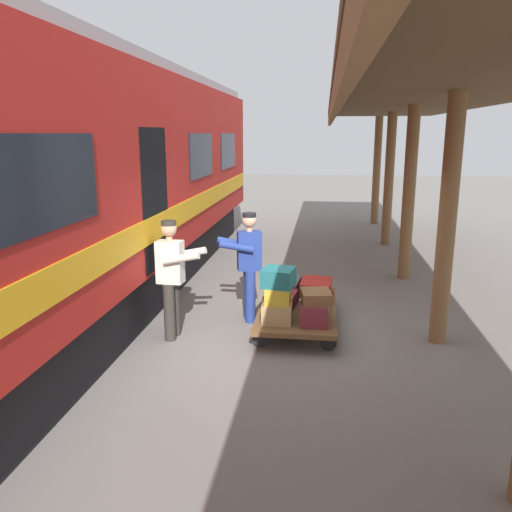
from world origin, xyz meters
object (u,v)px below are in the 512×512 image
(suitcase_slate_roller, at_px, (284,287))
(suitcase_yellow_case, at_px, (278,294))
(train_car, at_px, (56,190))
(suitcase_gray_aluminum, at_px, (315,302))
(porter_in_overalls, at_px, (248,263))
(suitcase_teal_softside, at_px, (278,277))
(luggage_cart, at_px, (298,310))
(suitcase_brown_leather, at_px, (316,297))
(suitcase_red_plastic, at_px, (316,288))
(suitcase_burgundy_valise, at_px, (314,312))
(suitcase_maroon_trunk, at_px, (281,300))
(suitcase_tan_vintage, at_px, (277,311))
(porter_by_door, at_px, (172,275))

(suitcase_slate_roller, distance_m, suitcase_yellow_case, 1.25)
(suitcase_yellow_case, bearing_deg, train_car, -4.94)
(suitcase_gray_aluminum, distance_m, porter_in_overalls, 1.18)
(suitcase_yellow_case, distance_m, suitcase_teal_softside, 0.25)
(luggage_cart, height_order, suitcase_yellow_case, suitcase_yellow_case)
(suitcase_gray_aluminum, xyz_separation_m, suitcase_teal_softside, (0.50, 0.63, 0.54))
(suitcase_brown_leather, bearing_deg, suitcase_slate_roller, -66.10)
(train_car, bearing_deg, suitcase_red_plastic, -166.11)
(suitcase_burgundy_valise, bearing_deg, suitcase_maroon_trunk, -48.95)
(suitcase_burgundy_valise, bearing_deg, suitcase_brown_leather, 138.68)
(train_car, xyz_separation_m, porter_in_overalls, (-2.76, -0.50, -1.14))
(luggage_cart, bearing_deg, suitcase_red_plastic, -113.53)
(luggage_cart, distance_m, suitcase_gray_aluminum, 0.30)
(suitcase_slate_roller, bearing_deg, suitcase_maroon_trunk, 90.00)
(luggage_cart, relative_size, suitcase_yellow_case, 4.82)
(suitcase_maroon_trunk, relative_size, suitcase_brown_leather, 1.21)
(train_car, height_order, suitcase_red_plastic, train_car)
(suitcase_gray_aluminum, bearing_deg, suitcase_yellow_case, 51.30)
(suitcase_maroon_trunk, bearing_deg, suitcase_burgundy_valise, 131.05)
(suitcase_tan_vintage, height_order, suitcase_teal_softside, suitcase_teal_softside)
(suitcase_brown_leather, bearing_deg, luggage_cart, -65.74)
(suitcase_burgundy_valise, bearing_deg, suitcase_red_plastic, -90.00)
(suitcase_slate_roller, relative_size, porter_by_door, 0.34)
(luggage_cart, xyz_separation_m, suitcase_red_plastic, (-0.26, -0.60, 0.17))
(suitcase_yellow_case, relative_size, suitcase_brown_leather, 1.01)
(suitcase_slate_roller, xyz_separation_m, suitcase_red_plastic, (-0.52, 0.00, -0.00))
(suitcase_slate_roller, xyz_separation_m, suitcase_teal_softside, (-0.02, 1.23, 0.51))
(suitcase_tan_vintage, xyz_separation_m, suitcase_maroon_trunk, (0.00, -0.60, -0.03))
(suitcase_teal_softside, bearing_deg, suitcase_tan_vintage, -67.82)
(suitcase_burgundy_valise, xyz_separation_m, suitcase_gray_aluminum, (0.00, -0.60, -0.05))
(suitcase_maroon_trunk, xyz_separation_m, suitcase_teal_softside, (-0.02, 0.63, 0.54))
(suitcase_maroon_trunk, height_order, porter_in_overalls, porter_in_overalls)
(suitcase_red_plastic, bearing_deg, porter_in_overalls, 22.65)
(porter_by_door, bearing_deg, suitcase_teal_softside, -177.90)
(suitcase_burgundy_valise, xyz_separation_m, porter_in_overalls, (1.04, -0.76, 0.48))
(suitcase_yellow_case, xyz_separation_m, porter_in_overalls, (0.54, -0.79, 0.23))
(suitcase_gray_aluminum, xyz_separation_m, suitcase_yellow_case, (0.50, 0.63, 0.30))
(porter_by_door, bearing_deg, suitcase_red_plastic, -147.26)
(suitcase_gray_aluminum, relative_size, suitcase_slate_roller, 0.98)
(train_car, bearing_deg, suitcase_tan_vintage, 175.59)
(suitcase_burgundy_valise, bearing_deg, suitcase_teal_softside, 4.20)
(suitcase_yellow_case, bearing_deg, suitcase_tan_vintage, -62.56)
(suitcase_gray_aluminum, xyz_separation_m, suitcase_brown_leather, (-0.02, 0.61, 0.28))
(suitcase_maroon_trunk, bearing_deg, suitcase_slate_roller, -90.00)
(train_car, distance_m, suitcase_teal_softside, 3.50)
(train_car, bearing_deg, suitcase_burgundy_valise, 176.19)
(suitcase_gray_aluminum, distance_m, suitcase_maroon_trunk, 0.52)
(suitcase_red_plastic, xyz_separation_m, suitcase_brown_leather, (-0.02, 1.21, 0.25))
(suitcase_burgundy_valise, distance_m, porter_by_door, 2.06)
(train_car, relative_size, suitcase_red_plastic, 26.41)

